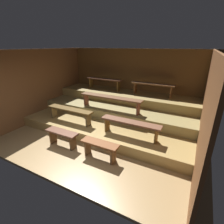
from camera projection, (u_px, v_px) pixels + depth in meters
ground at (106, 131)px, 5.96m from camera, size 6.48×5.30×0.08m
wall_back at (132, 81)px, 7.33m from camera, size 6.48×0.06×2.65m
wall_left at (43, 84)px, 6.70m from camera, size 0.06×5.30×2.65m
wall_right at (206, 108)px, 4.21m from camera, size 0.06×5.30×2.65m
platform_lower at (114, 120)px, 6.36m from camera, size 5.68×3.34×0.32m
platform_middle at (120, 107)px, 6.72m from camera, size 5.68×2.19×0.32m
platform_upper at (125, 96)px, 6.99m from camera, size 5.68×1.25×0.32m
bench_floor_left at (62, 135)px, 4.89m from camera, size 1.01×0.30×0.47m
bench_floor_right at (100, 146)px, 4.34m from camera, size 1.01×0.30×0.47m
bench_lower_left at (70, 111)px, 5.71m from camera, size 1.74×0.30×0.47m
bench_lower_right at (130, 124)px, 4.76m from camera, size 1.74×0.30×0.47m
bench_middle_center at (110, 99)px, 5.90m from camera, size 2.32×0.30×0.47m
bench_upper_left at (104, 81)px, 7.34m from camera, size 1.62×0.30×0.47m
bench_upper_right at (153, 86)px, 6.42m from camera, size 1.62×0.30×0.47m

